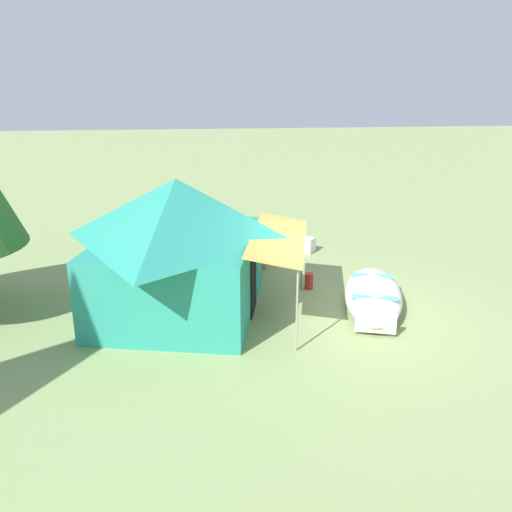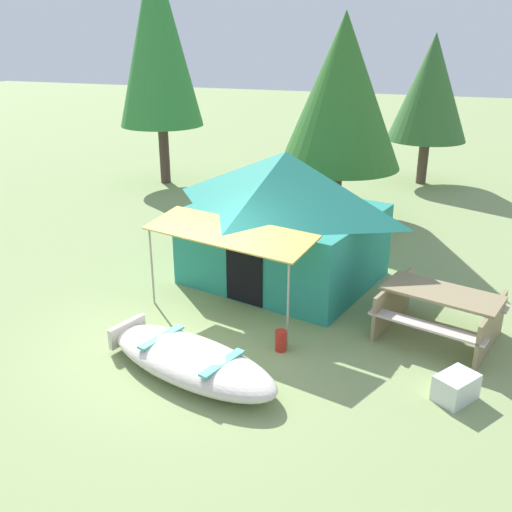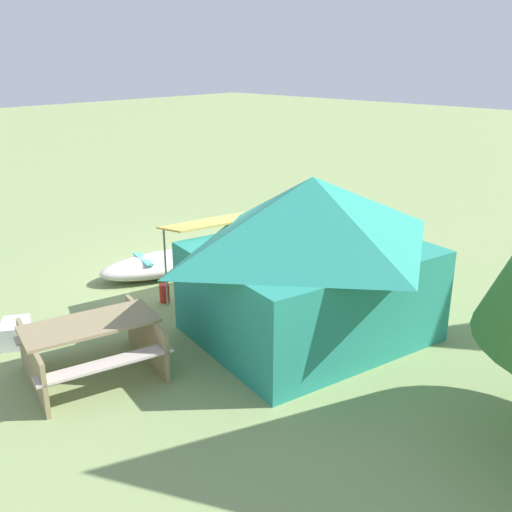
{
  "view_description": "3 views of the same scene",
  "coord_description": "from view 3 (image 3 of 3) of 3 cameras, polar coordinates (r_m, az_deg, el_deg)",
  "views": [
    {
      "loc": [
        -8.89,
        2.61,
        4.22
      ],
      "look_at": [
        0.23,
        1.53,
        1.19
      ],
      "focal_mm": 37.77,
      "sensor_mm": 36.0,
      "label": 1
    },
    {
      "loc": [
        3.72,
        -7.01,
        4.58
      ],
      "look_at": [
        0.71,
        1.26,
        1.09
      ],
      "focal_mm": 39.75,
      "sensor_mm": 36.0,
      "label": 2
    },
    {
      "loc": [
        7.33,
        8.05,
        4.25
      ],
      "look_at": [
        0.17,
        1.29,
        0.79
      ],
      "focal_mm": 40.81,
      "sensor_mm": 36.0,
      "label": 3
    }
  ],
  "objects": [
    {
      "name": "ground_plane",
      "position": [
        11.69,
        -4.01,
        -2.0
      ],
      "size": [
        80.0,
        80.0,
        0.0
      ],
      "primitive_type": "plane",
      "color": "#859A5E"
    },
    {
      "name": "beached_rowboat",
      "position": [
        11.9,
        -8.25,
        -0.59
      ],
      "size": [
        3.12,
        1.88,
        0.44
      ],
      "color": "beige",
      "rests_on": "ground_plane"
    },
    {
      "name": "fuel_can",
      "position": [
        10.56,
        -8.96,
        -3.61
      ],
      "size": [
        0.24,
        0.24,
        0.34
      ],
      "primitive_type": "cylinder",
      "rotation": [
        0.0,
        0.0,
        0.41
      ],
      "color": "red",
      "rests_on": "ground_plane"
    },
    {
      "name": "canvas_cabin_tent",
      "position": [
        8.9,
        5.33,
        0.04
      ],
      "size": [
        4.16,
        4.45,
        2.54
      ],
      "color": "teal",
      "rests_on": "ground_plane"
    },
    {
      "name": "picnic_table",
      "position": [
        8.34,
        -15.82,
        -8.14
      ],
      "size": [
        2.11,
        1.93,
        0.8
      ],
      "color": "#8E7C58",
      "rests_on": "ground_plane"
    },
    {
      "name": "cooler_box",
      "position": [
        9.7,
        -22.51,
        -7.0
      ],
      "size": [
        0.64,
        0.69,
        0.37
      ],
      "primitive_type": "cube",
      "rotation": [
        0.0,
        0.0,
        0.99
      ],
      "color": "silver",
      "rests_on": "ground_plane"
    }
  ]
}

